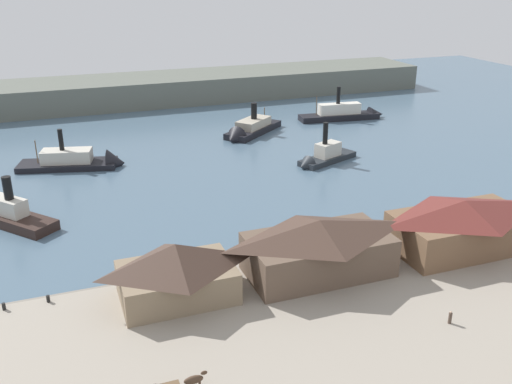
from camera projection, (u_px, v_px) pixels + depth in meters
The scene contains 15 objects.
ground_plane at pixel (300, 246), 88.70m from camera, with size 320.00×320.00×0.00m, color slate.
quay_promenade at pixel (376, 318), 69.32m from camera, with size 110.00×36.00×1.20m, color #9E9384.
seawall_edge at pixel (310, 253), 85.38m from camera, with size 110.00×0.80×1.00m, color gray.
ferry_shed_central_terminal at pixel (177, 271), 71.30m from camera, with size 14.57×9.92×7.54m.
ferry_shed_west_terminal at pixel (319, 246), 77.14m from camera, with size 19.86×10.78×7.88m.
ferry_shed_east_terminal at pixel (462, 224), 83.93m from camera, with size 20.64×11.14×7.71m.
pedestrian_by_tram at pixel (450, 318), 67.03m from camera, with size 0.41×0.41×1.68m.
mooring_post_center_west at pixel (48, 299), 71.46m from camera, with size 0.44×0.44×0.90m, color black.
mooring_post_center_east at pixel (4, 306), 69.83m from camera, with size 0.44×0.44×0.90m, color black.
ferry_outer_harbor at pixel (1, 213), 96.86m from camera, with size 16.50×18.39×9.97m.
ferry_departing_north at pixel (322, 157), 125.51m from camera, with size 16.64×10.18×10.59m.
ferry_moored_west at pixel (347, 114), 162.08m from camera, with size 25.42×7.72×10.91m.
ferry_moored_east at pixel (83, 161), 123.19m from camera, with size 23.39×11.83×11.05m.
ferry_mid_harbor at pixel (249, 130), 146.54m from camera, with size 20.12×18.02×9.94m.
far_headland at pixel (159, 89), 183.02m from camera, with size 180.00×24.00×8.00m, color #60665B.
Camera 1 is at (-34.23, -71.92, 40.53)m, focal length 39.83 mm.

